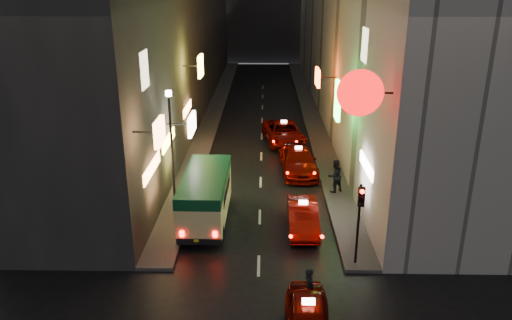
# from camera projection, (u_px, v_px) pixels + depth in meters

# --- Properties ---
(building_left) EXTENTS (7.43, 52.00, 18.00)m
(building_left) POSITION_uv_depth(u_px,v_px,m) (167.00, 6.00, 41.65)
(building_left) COLOR #3A3734
(building_left) RESTS_ON ground
(building_right) EXTENTS (8.10, 52.00, 18.00)m
(building_right) POSITION_uv_depth(u_px,v_px,m) (359.00, 6.00, 41.38)
(building_right) COLOR #B0ABA1
(building_right) RESTS_ON ground
(sidewalk_left) EXTENTS (1.50, 52.00, 0.15)m
(sidewalk_left) POSITION_uv_depth(u_px,v_px,m) (215.00, 110.00, 44.65)
(sidewalk_left) COLOR #4A4744
(sidewalk_left) RESTS_ON ground
(sidewalk_right) EXTENTS (1.50, 52.00, 0.15)m
(sidewalk_right) POSITION_uv_depth(u_px,v_px,m) (310.00, 111.00, 44.51)
(sidewalk_right) COLOR #4A4744
(sidewalk_right) RESTS_ON ground
(minibus) EXTENTS (2.08, 5.78, 2.48)m
(minibus) POSITION_uv_depth(u_px,v_px,m) (206.00, 192.00, 23.86)
(minibus) COLOR #E6E390
(minibus) RESTS_ON ground
(taxi_near) EXTENTS (2.13, 4.85, 1.69)m
(taxi_near) POSITION_uv_depth(u_px,v_px,m) (308.00, 318.00, 16.31)
(taxi_near) COLOR #680700
(taxi_near) RESTS_ON ground
(taxi_second) EXTENTS (1.96, 4.76, 1.68)m
(taxi_second) POSITION_uv_depth(u_px,v_px,m) (303.00, 215.00, 23.43)
(taxi_second) COLOR #680700
(taxi_second) RESTS_ON ground
(taxi_third) EXTENTS (2.52, 5.52, 1.89)m
(taxi_third) POSITION_uv_depth(u_px,v_px,m) (298.00, 159.00, 30.40)
(taxi_third) COLOR #680700
(taxi_third) RESTS_ON ground
(taxi_far) EXTENTS (3.07, 5.78, 1.92)m
(taxi_far) POSITION_uv_depth(u_px,v_px,m) (284.00, 131.00, 35.82)
(taxi_far) COLOR #680700
(taxi_far) RESTS_ON ground
(pedestrian_crossing) EXTENTS (0.56, 0.67, 1.73)m
(pedestrian_crossing) POSITION_uv_depth(u_px,v_px,m) (309.00, 285.00, 17.87)
(pedestrian_crossing) COLOR black
(pedestrian_crossing) RESTS_ON ground
(pedestrian_sidewalk) EXTENTS (0.93, 0.83, 2.11)m
(pedestrian_sidewalk) POSITION_uv_depth(u_px,v_px,m) (335.00, 174.00, 27.12)
(pedestrian_sidewalk) COLOR black
(pedestrian_sidewalk) RESTS_ON sidewalk_right
(traffic_light) EXTENTS (0.26, 0.43, 3.50)m
(traffic_light) POSITION_uv_depth(u_px,v_px,m) (360.00, 208.00, 19.64)
(traffic_light) COLOR black
(traffic_light) RESTS_ON sidewalk_right
(lamp_post) EXTENTS (0.28, 0.28, 6.22)m
(lamp_post) POSITION_uv_depth(u_px,v_px,m) (172.00, 146.00, 23.68)
(lamp_post) COLOR black
(lamp_post) RESTS_ON sidewalk_left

